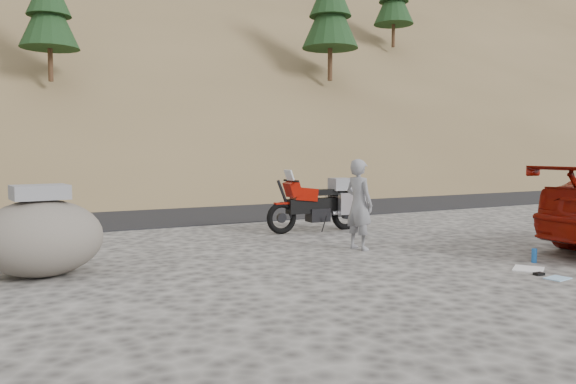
# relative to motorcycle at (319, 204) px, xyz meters

# --- Properties ---
(ground) EXTENTS (140.00, 140.00, 0.00)m
(ground) POSITION_rel_motorcycle_xyz_m (-0.47, -3.41, -0.60)
(ground) COLOR #403D3B
(ground) RESTS_ON ground
(road) EXTENTS (120.00, 7.00, 0.05)m
(road) POSITION_rel_motorcycle_xyz_m (-0.47, 5.59, -0.60)
(road) COLOR black
(road) RESTS_ON ground
(hillside) EXTENTS (120.00, 73.00, 46.72)m
(hillside) POSITION_rel_motorcycle_xyz_m (-0.52, 37.46, 10.48)
(hillside) COLOR brown
(hillside) RESTS_ON ground
(motorcycle) EXTENTS (2.36, 0.68, 1.40)m
(motorcycle) POSITION_rel_motorcycle_xyz_m (0.00, 0.00, 0.00)
(motorcycle) COLOR black
(motorcycle) RESTS_ON ground
(man) EXTENTS (0.50, 0.66, 1.64)m
(man) POSITION_rel_motorcycle_xyz_m (-0.56, -2.31, -0.60)
(man) COLOR gray
(man) RESTS_ON ground
(boulder) EXTENTS (1.81, 1.58, 1.28)m
(boulder) POSITION_rel_motorcycle_xyz_m (-5.80, -2.03, -0.04)
(boulder) COLOR #615C53
(boulder) RESTS_ON ground
(gear_white_cloth) EXTENTS (0.62, 0.61, 0.02)m
(gear_white_cloth) POSITION_rel_motorcycle_xyz_m (0.69, -4.94, -0.59)
(gear_white_cloth) COLOR white
(gear_white_cloth) RESTS_ON ground
(gear_bottle) EXTENTS (0.09, 0.09, 0.23)m
(gear_bottle) POSITION_rel_motorcycle_xyz_m (1.21, -4.62, -0.49)
(gear_bottle) COLOR #1B56A4
(gear_bottle) RESTS_ON ground
(gear_glove_a) EXTENTS (0.15, 0.11, 0.04)m
(gear_glove_a) POSITION_rel_motorcycle_xyz_m (0.49, -5.28, -0.58)
(gear_glove_a) COLOR black
(gear_glove_a) RESTS_ON ground
(gear_blue_cloth) EXTENTS (0.37, 0.30, 0.01)m
(gear_blue_cloth) POSITION_rel_motorcycle_xyz_m (0.53, -5.55, -0.59)
(gear_blue_cloth) COLOR #93BFE3
(gear_blue_cloth) RESTS_ON ground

